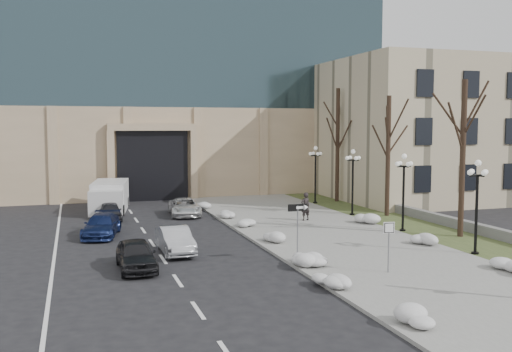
# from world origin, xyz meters

# --- Properties ---
(ground) EXTENTS (160.00, 160.00, 0.00)m
(ground) POSITION_xyz_m (0.00, 0.00, 0.00)
(ground) COLOR black
(ground) RESTS_ON ground
(sidewalk) EXTENTS (9.00, 40.00, 0.12)m
(sidewalk) POSITION_xyz_m (3.50, 14.00, 0.06)
(sidewalk) COLOR gray
(sidewalk) RESTS_ON ground
(curb) EXTENTS (0.30, 40.00, 0.14)m
(curb) POSITION_xyz_m (-1.00, 14.00, 0.07)
(curb) COLOR gray
(curb) RESTS_ON ground
(grass_strip) EXTENTS (4.00, 40.00, 0.10)m
(grass_strip) POSITION_xyz_m (10.00, 14.00, 0.05)
(grass_strip) COLOR #374422
(grass_strip) RESTS_ON ground
(stone_wall) EXTENTS (0.50, 30.00, 0.70)m
(stone_wall) POSITION_xyz_m (12.00, 16.00, 0.35)
(stone_wall) COLOR slate
(stone_wall) RESTS_ON ground
(office_tower) EXTENTS (40.00, 24.70, 36.00)m
(office_tower) POSITION_xyz_m (-2.01, 43.58, 18.49)
(office_tower) COLOR tan
(office_tower) RESTS_ON ground
(classical_building) EXTENTS (22.00, 18.12, 12.00)m
(classical_building) POSITION_xyz_m (22.00, 27.98, 6.00)
(classical_building) COLOR #C2B592
(classical_building) RESTS_ON ground
(car_a) EXTENTS (1.64, 3.99, 1.35)m
(car_a) POSITION_xyz_m (-7.94, 8.39, 0.68)
(car_a) COLOR black
(car_a) RESTS_ON ground
(car_b) EXTENTS (1.52, 4.09, 1.34)m
(car_b) POSITION_xyz_m (-5.71, 11.17, 0.67)
(car_b) COLOR #B5B8BD
(car_b) RESTS_ON ground
(car_c) EXTENTS (2.74, 4.72, 1.29)m
(car_c) POSITION_xyz_m (-9.01, 16.79, 0.64)
(car_c) COLOR navy
(car_c) RESTS_ON ground
(car_d) EXTENTS (2.44, 4.63, 1.24)m
(car_d) POSITION_xyz_m (-2.98, 22.90, 0.62)
(car_d) COLOR silver
(car_d) RESTS_ON ground
(car_e) EXTENTS (1.46, 3.59, 1.22)m
(car_e) POSITION_xyz_m (-8.17, 22.55, 0.61)
(car_e) COLOR #29292D
(car_e) RESTS_ON ground
(pedestrian) EXTENTS (0.77, 0.60, 1.87)m
(pedestrian) POSITION_xyz_m (4.17, 17.76, 1.06)
(pedestrian) COLOR black
(pedestrian) RESTS_ON sidewalk
(box_truck) EXTENTS (3.38, 7.18, 2.19)m
(box_truck) POSITION_xyz_m (-7.94, 26.86, 1.06)
(box_truck) COLOR beige
(box_truck) RESTS_ON ground
(one_way_sign) EXTENTS (1.03, 0.28, 2.76)m
(one_way_sign) POSITION_xyz_m (-0.37, 7.50, 2.28)
(one_way_sign) COLOR slate
(one_way_sign) RESTS_ON ground
(keep_sign) EXTENTS (0.50, 0.12, 2.31)m
(keep_sign) POSITION_xyz_m (2.29, 4.12, 1.70)
(keep_sign) COLOR slate
(keep_sign) RESTS_ON ground
(snow_clump_a) EXTENTS (1.10, 1.60, 0.36)m
(snow_clump_a) POSITION_xyz_m (-0.51, -1.86, 0.30)
(snow_clump_a) COLOR silver
(snow_clump_a) RESTS_ON sidewalk
(snow_clump_b) EXTENTS (1.10, 1.60, 0.36)m
(snow_clump_b) POSITION_xyz_m (-0.83, 3.09, 0.30)
(snow_clump_b) COLOR silver
(snow_clump_b) RESTS_ON sidewalk
(snow_clump_c) EXTENTS (1.10, 1.60, 0.36)m
(snow_clump_c) POSITION_xyz_m (-0.41, 6.52, 0.30)
(snow_clump_c) COLOR silver
(snow_clump_c) RESTS_ON sidewalk
(snow_clump_d) EXTENTS (1.10, 1.60, 0.36)m
(snow_clump_d) POSITION_xyz_m (-0.46, 11.77, 0.30)
(snow_clump_d) COLOR silver
(snow_clump_d) RESTS_ON sidewalk
(snow_clump_e) EXTENTS (1.10, 1.60, 0.36)m
(snow_clump_e) POSITION_xyz_m (-0.35, 16.49, 0.30)
(snow_clump_e) COLOR silver
(snow_clump_e) RESTS_ON sidewalk
(snow_clump_f) EXTENTS (1.10, 1.60, 0.36)m
(snow_clump_f) POSITION_xyz_m (-0.43, 20.68, 0.30)
(snow_clump_f) COLOR silver
(snow_clump_f) RESTS_ON sidewalk
(snow_clump_g) EXTENTS (1.10, 1.60, 0.36)m
(snow_clump_g) POSITION_xyz_m (-0.72, 24.75, 0.30)
(snow_clump_g) COLOR silver
(snow_clump_g) RESTS_ON sidewalk
(snow_clump_h) EXTENTS (1.10, 1.60, 0.36)m
(snow_clump_h) POSITION_xyz_m (7.60, 2.82, 0.30)
(snow_clump_h) COLOR silver
(snow_clump_h) RESTS_ON sidewalk
(snow_clump_i) EXTENTS (1.10, 1.60, 0.36)m
(snow_clump_i) POSITION_xyz_m (7.39, 9.01, 0.30)
(snow_clump_i) COLOR silver
(snow_clump_i) RESTS_ON sidewalk
(snow_clump_j) EXTENTS (1.10, 1.60, 0.36)m
(snow_clump_j) POSITION_xyz_m (7.59, 15.31, 0.30)
(snow_clump_j) COLOR silver
(snow_clump_j) RESTS_ON sidewalk
(snow_clump_k) EXTENTS (1.10, 1.60, 0.36)m
(snow_clump_k) POSITION_xyz_m (-0.51, 6.34, 0.30)
(snow_clump_k) COLOR silver
(snow_clump_k) RESTS_ON sidewalk
(lamppost_a) EXTENTS (1.18, 1.18, 4.76)m
(lamppost_a) POSITION_xyz_m (8.30, 6.00, 3.07)
(lamppost_a) COLOR black
(lamppost_a) RESTS_ON ground
(lamppost_b) EXTENTS (1.18, 1.18, 4.76)m
(lamppost_b) POSITION_xyz_m (8.30, 12.50, 3.07)
(lamppost_b) COLOR black
(lamppost_b) RESTS_ON ground
(lamppost_c) EXTENTS (1.18, 1.18, 4.76)m
(lamppost_c) POSITION_xyz_m (8.30, 19.00, 3.07)
(lamppost_c) COLOR black
(lamppost_c) RESTS_ON ground
(lamppost_d) EXTENTS (1.18, 1.18, 4.76)m
(lamppost_d) POSITION_xyz_m (8.30, 25.50, 3.07)
(lamppost_d) COLOR black
(lamppost_d) RESTS_ON ground
(tree_near) EXTENTS (3.20, 3.20, 9.00)m
(tree_near) POSITION_xyz_m (10.50, 10.00, 5.83)
(tree_near) COLOR black
(tree_near) RESTS_ON ground
(tree_mid) EXTENTS (3.20, 3.20, 8.50)m
(tree_mid) POSITION_xyz_m (10.50, 18.00, 5.50)
(tree_mid) COLOR black
(tree_mid) RESTS_ON ground
(tree_far) EXTENTS (3.20, 3.20, 9.50)m
(tree_far) POSITION_xyz_m (10.50, 26.00, 6.15)
(tree_far) COLOR black
(tree_far) RESTS_ON ground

